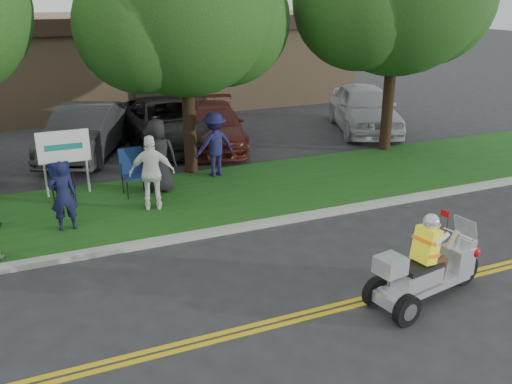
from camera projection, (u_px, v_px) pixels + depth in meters
name	position (u px, v px, depth m)	size (l,w,h in m)	color
ground	(287.00, 302.00, 9.14)	(120.00, 120.00, 0.00)	#28282B
centerline_near	(303.00, 319.00, 8.64)	(60.00, 0.10, 0.01)	gold
centerline_far	(299.00, 314.00, 8.78)	(60.00, 0.10, 0.01)	gold
curb	(225.00, 230.00, 11.75)	(60.00, 0.25, 0.12)	#A8A89E
grass_verge	(196.00, 198.00, 13.61)	(60.00, 4.00, 0.10)	#174813
commercial_building	(148.00, 58.00, 25.55)	(18.00, 8.20, 4.00)	#9E7F5B
tree_mid	(186.00, 12.00, 14.05)	(5.88, 4.80, 7.05)	#332114
business_sign	(64.00, 150.00, 13.33)	(1.25, 0.06, 1.75)	silver
trike_scooter	(427.00, 271.00, 8.98)	(2.44, 0.96, 1.60)	black
lawn_chair_a	(61.00, 180.00, 13.17)	(0.57, 0.58, 0.93)	black
lawn_chair_b	(133.00, 169.00, 13.57)	(0.64, 0.67, 1.16)	black
spectator_adult_left	(63.00, 196.00, 11.43)	(0.56, 0.37, 1.53)	#141738
spectator_adult_right	(152.00, 173.00, 12.51)	(1.04, 0.43, 1.77)	white
spectator_chair_a	(215.00, 144.00, 14.87)	(1.15, 0.66, 1.78)	#191945
spectator_chair_b	(158.00, 156.00, 13.62)	(0.92, 0.60, 1.88)	black
parked_car_left	(85.00, 132.00, 17.01)	(1.70, 4.86, 1.60)	#2B2B2E
parked_car_mid	(166.00, 123.00, 18.31)	(2.58, 5.60, 1.56)	black
parked_car_right	(214.00, 126.00, 18.19)	(1.96, 4.82, 1.40)	#491711
parked_car_far_right	(364.00, 108.00, 20.21)	(2.05, 5.10, 1.74)	silver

